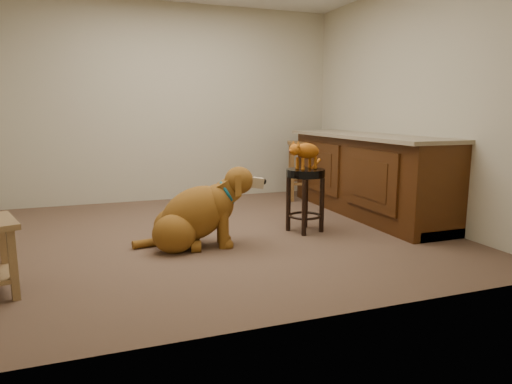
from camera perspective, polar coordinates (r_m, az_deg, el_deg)
name	(u,v)px	position (r m, az deg, el deg)	size (l,w,h in m)	color
floor	(212,235)	(4.53, -5.56, -5.35)	(4.50, 4.00, 0.01)	brown
room_shell	(209,59)	(4.39, -5.94, 16.23)	(4.54, 4.04, 2.62)	#BBB397
cabinet_run	(366,177)	(5.50, 13.56, 1.83)	(0.70, 2.56, 0.94)	#45240C
padded_stool	(305,187)	(4.58, 6.18, 0.57)	(0.41, 0.41, 0.63)	black
wood_stool	(304,169)	(6.30, 5.99, 2.84)	(0.55, 0.55, 0.79)	brown
golden_retriever	(196,215)	(4.10, -7.50, -2.91)	(1.19, 0.65, 0.76)	brown
tabby_kitten	(305,152)	(4.52, 6.15, 5.01)	(0.46, 0.29, 0.32)	#A25110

